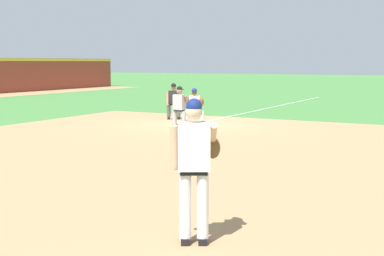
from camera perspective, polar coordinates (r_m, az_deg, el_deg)
The scene contains 9 objects.
ground_plane at distance 19.64m, azimuth -0.17°, elevation 0.32°, with size 160.00×160.00×0.00m, color #47843D.
infield_dirt_patch at distance 13.23m, azimuth -0.07°, elevation -2.95°, with size 18.00×18.00×0.01m, color tan.
foul_line_stripe at distance 27.64m, azimuth 8.61°, elevation 2.22°, with size 17.59×0.10×0.00m, color white.
first_base_bag at distance 19.63m, azimuth -0.17°, elevation 0.45°, with size 0.38×0.38×0.09m, color white.
baseball at distance 13.63m, azimuth -0.97°, elevation -2.52°, with size 0.07×0.07×0.07m, color white.
pitcher at distance 6.72m, azimuth 0.35°, elevation -3.64°, with size 0.84×0.58×1.86m.
first_baseman at distance 20.05m, azimuth 0.30°, elevation 2.56°, with size 0.83×1.01×1.34m.
baserunner at distance 18.95m, azimuth -1.35°, elevation 2.48°, with size 0.46×0.61×1.46m.
umpire at distance 21.55m, azimuth -1.98°, elevation 3.03°, with size 0.63×0.68×1.46m.
Camera 1 is at (-17.11, -9.35, 2.31)m, focal length 50.00 mm.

